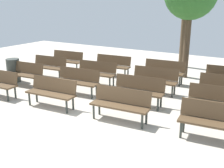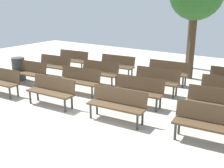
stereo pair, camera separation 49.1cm
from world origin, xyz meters
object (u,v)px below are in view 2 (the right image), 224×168
Objects in this scene: bench_r0_c1 at (52,90)px; bench_r3_c2 at (167,71)px; tree_0 at (191,30)px; bench_r1_c1 at (79,79)px; bench_r1_c0 at (29,71)px; bench_r0_c3 at (210,122)px; bench_r1_c3 at (217,103)px; trash_bin at (19,69)px; bench_r2_c0 at (54,65)px; bench_r3_c0 at (72,59)px; bench_r3_c1 at (117,64)px; bench_r0_c2 at (117,103)px; bench_r2_c1 at (99,71)px; bench_r0_c0 at (1,80)px; bench_r1_c2 at (138,89)px; bench_r2_c2 at (156,79)px.

bench_r0_c1 is 4.62m from bench_r3_c2.
bench_r0_c1 is 7.57m from tree_0.
bench_r0_c1 and bench_r1_c1 have the same top height.
bench_r1_c0 is 7.54m from tree_0.
tree_0 is at bearing 107.15° from bench_r0_c3.
tree_0 is (-2.69, 5.57, 1.28)m from bench_r1_c3.
bench_r0_c3 is at bearing -86.86° from bench_r1_c3.
trash_bin reaches higher than bench_r0_c3.
bench_r0_c1 is at bearing -91.29° from bench_r1_c1.
bench_r2_c0 is 1.36m from bench_r3_c0.
bench_r2_c0 and bench_r3_c1 have the same top height.
bench_r0_c3 is 1.34m from bench_r1_c3.
bench_r0_c1 is at bearing -119.28° from bench_r3_c2.
bench_r2_c1 is at bearing 130.48° from bench_r0_c2.
bench_r0_c3 and bench_r1_c0 have the same top height.
bench_r0_c1 is (2.26, 0.21, 0.00)m from bench_r0_c0.
bench_r2_c0 is at bearing 131.00° from bench_r0_c1.
bench_r1_c2 is 4.73m from bench_r2_c0.
bench_r2_c2 is (2.14, 2.85, 0.00)m from bench_r0_c1.
bench_r3_c2 is at bearing 29.99° from bench_r2_c1.
bench_r2_c2 and bench_r3_c2 have the same top height.
bench_r2_c2 is at bearing 31.02° from bench_r0_c0.
bench_r1_c2 is at bearing 0.09° from bench_r1_c0.
bench_r0_c1 and bench_r3_c1 have the same top height.
bench_r1_c3 is (4.45, 1.69, 0.00)m from bench_r0_c1.
trash_bin is at bearing 177.33° from bench_r1_c1.
bench_r0_c0 is 1.00× the size of bench_r0_c2.
bench_r0_c2 and bench_r3_c2 have the same top height.
tree_0 is (1.76, 7.25, 1.28)m from bench_r0_c1.
bench_r1_c1 is 2.62m from bench_r2_c0.
bench_r3_c0 is 2.64m from trash_bin.
tree_0 is 7.90m from trash_bin.
tree_0 is at bearing 53.29° from bench_r3_c1.
bench_r3_c0 is (-0.37, 4.03, 0.00)m from bench_r0_c0.
bench_r2_c1 is 2.72m from bench_r3_c0.
bench_r2_c1 and bench_r3_c1 have the same top height.
bench_r2_c0 is 1.00× the size of bench_r2_c1.
bench_r2_c2 is at bearing 88.13° from bench_r0_c2.
bench_r3_c2 is (2.16, 1.54, 0.00)m from bench_r2_c1.
bench_r2_c1 is at bearing -30.74° from bench_r3_c0.
bench_r3_c2 is at bearing 119.32° from bench_r0_c3.
bench_r2_c1 is 2.65m from bench_r3_c2.
bench_r3_c0 is at bearing 130.95° from bench_r1_c1.
bench_r1_c2 is at bearing 2.90° from trash_bin.
bench_r1_c1 is 1.00× the size of bench_r1_c3.
bench_r0_c1 is at bearing 1.54° from bench_r0_c0.
bench_r0_c2 is at bearing -150.26° from bench_r1_c3.
trash_bin reaches higher than bench_r1_c1.
trash_bin is at bearing -107.15° from bench_r3_c0.
bench_r2_c0 is 2.68m from bench_r3_c1.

